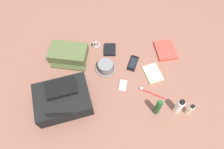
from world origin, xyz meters
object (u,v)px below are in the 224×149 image
object	(u,v)px
wallet	(110,50)
cell_phone	(133,63)
backpack	(63,99)
media_player	(123,85)
wristwatch	(96,45)
shampoo_bottle	(158,107)
toothpaste_tube	(179,106)
toiletry_pouch	(68,54)
toothbrush	(150,93)
lotion_bottle	(190,110)
notepad	(153,73)
paperback_novel	(165,50)
bucket_hat	(106,67)

from	to	relation	value
wallet	cell_phone	bearing A→B (deg)	145.79
backpack	media_player	size ratio (longest dim) A/B	4.39
wallet	wristwatch	bearing A→B (deg)	-25.02
shampoo_bottle	wallet	size ratio (longest dim) A/B	1.56
toothpaste_tube	cell_phone	bearing A→B (deg)	-56.13
toiletry_pouch	toothbrush	world-z (taller)	toiletry_pouch
backpack	toiletry_pouch	world-z (taller)	backpack
lotion_bottle	toiletry_pouch	bearing A→B (deg)	-30.88
media_player	shampoo_bottle	bearing A→B (deg)	135.61
shampoo_bottle	notepad	world-z (taller)	shampoo_bottle
paperback_novel	media_player	size ratio (longest dim) A/B	2.13
bucket_hat	lotion_bottle	bearing A→B (deg)	145.76
toothpaste_tube	toothbrush	bearing A→B (deg)	-40.42
lotion_bottle	toothpaste_tube	world-z (taller)	toothpaste_tube
bucket_hat	wristwatch	size ratio (longest dim) A/B	2.14
media_player	paperback_novel	bearing A→B (deg)	-140.78
cell_phone	shampoo_bottle	bearing A→B (deg)	107.02
shampoo_bottle	toothbrush	bearing A→B (deg)	-82.29
lotion_bottle	toothpaste_tube	bearing A→B (deg)	-14.43
toothpaste_tube	toothbrush	distance (m)	0.22
cell_phone	notepad	xyz separation A→B (m)	(-0.14, 0.10, 0.00)
toothpaste_tube	wallet	xyz separation A→B (m)	(0.43, -0.52, -0.06)
cell_phone	paperback_novel	bearing A→B (deg)	-158.06
bucket_hat	wristwatch	xyz separation A→B (m)	(0.07, -0.23, -0.02)
paperback_novel	notepad	xyz separation A→B (m)	(0.13, 0.20, -0.00)
cell_phone	backpack	bearing A→B (deg)	30.75
backpack	lotion_bottle	xyz separation A→B (m)	(-0.83, 0.11, -0.01)
shampoo_bottle	lotion_bottle	bearing A→B (deg)	175.72
toothpaste_tube	media_player	size ratio (longest dim) A/B	1.65
toothbrush	shampoo_bottle	bearing A→B (deg)	97.71
lotion_bottle	wallet	xyz separation A→B (m)	(0.50, -0.54, -0.05)
backpack	wallet	world-z (taller)	backpack
bucket_hat	shampoo_bottle	size ratio (longest dim) A/B	0.89
toothbrush	notepad	distance (m)	0.16
wristwatch	toiletry_pouch	bearing A→B (deg)	26.05
backpack	paperback_novel	xyz separation A→B (m)	(-0.77, -0.41, -0.06)
toiletry_pouch	bucket_hat	world-z (taller)	toiletry_pouch
wristwatch	notepad	xyz separation A→B (m)	(-0.42, 0.29, 0.00)
toiletry_pouch	toothbrush	size ratio (longest dim) A/B	1.79
bucket_hat	paperback_novel	xyz separation A→B (m)	(-0.48, -0.14, -0.02)
cell_phone	toothbrush	size ratio (longest dim) A/B	0.85
bucket_hat	shampoo_bottle	xyz separation A→B (m)	(-0.33, 0.35, 0.05)
shampoo_bottle	wristwatch	xyz separation A→B (m)	(0.40, -0.58, -0.08)
paperback_novel	bucket_hat	bearing A→B (deg)	16.74
cell_phone	media_player	world-z (taller)	cell_phone
media_player	notepad	bearing A→B (deg)	-158.88
media_player	wristwatch	size ratio (longest dim) A/B	1.32
toothbrush	wallet	size ratio (longest dim) A/B	1.56
bucket_hat	backpack	bearing A→B (deg)	42.03
toothpaste_tube	notepad	xyz separation A→B (m)	(0.12, -0.29, -0.07)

